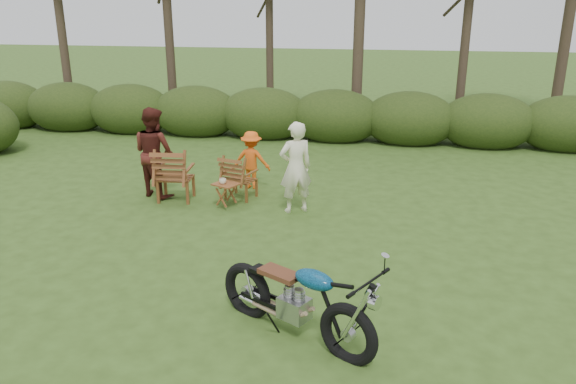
% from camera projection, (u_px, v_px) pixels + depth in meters
% --- Properties ---
extents(ground, '(80.00, 80.00, 0.00)m').
position_uv_depth(ground, '(266.00, 300.00, 7.22)').
color(ground, '#304717').
rests_on(ground, ground).
extents(motorcycle, '(2.19, 1.71, 1.19)m').
position_uv_depth(motorcycle, '(294.00, 334.00, 6.49)').
color(motorcycle, '#0D6DAB').
rests_on(motorcycle, ground).
extents(lawn_chair_right, '(0.74, 0.74, 0.87)m').
position_uv_depth(lawn_chair_right, '(241.00, 198.00, 10.97)').
color(lawn_chair_right, '#593116').
rests_on(lawn_chair_right, ground).
extents(lawn_chair_left, '(0.78, 0.78, 1.05)m').
position_uv_depth(lawn_chair_left, '(177.00, 200.00, 10.87)').
color(lawn_chair_left, brown).
rests_on(lawn_chair_left, ground).
extents(side_table, '(0.57, 0.53, 0.47)m').
position_uv_depth(side_table, '(226.00, 195.00, 10.40)').
color(side_table, brown).
rests_on(side_table, ground).
extents(cup, '(0.16, 0.16, 0.10)m').
position_uv_depth(cup, '(223.00, 181.00, 10.29)').
color(cup, beige).
rests_on(cup, side_table).
extents(adult_a, '(0.72, 0.64, 1.67)m').
position_uv_depth(adult_a, '(295.00, 211.00, 10.28)').
color(adult_a, '#F8F2CC').
rests_on(adult_a, ground).
extents(adult_b, '(1.06, 0.98, 1.75)m').
position_uv_depth(adult_b, '(157.00, 195.00, 11.14)').
color(adult_b, '#4C1B15').
rests_on(adult_b, ground).
extents(child, '(0.79, 0.49, 1.18)m').
position_uv_depth(child, '(252.00, 187.00, 11.58)').
color(child, '#F15C16').
rests_on(child, ground).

